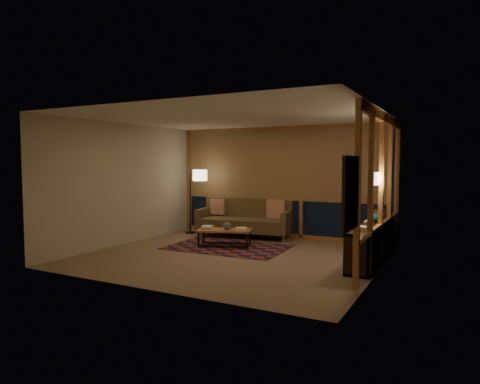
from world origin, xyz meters
The scene contains 21 objects.
floor centered at (0.00, 0.00, 0.00)m, with size 5.50×5.00×0.01m, color tan.
ceiling centered at (0.00, 0.00, 2.70)m, with size 5.50×5.00×0.01m, color silver.
walls centered at (0.00, 0.00, 1.35)m, with size 5.51×5.01×2.70m.
window_wall_back centered at (0.00, 2.43, 1.35)m, with size 5.30×0.16×2.60m, color #B06434, non-canonical shape.
window_wall_right centered at (2.68, 0.60, 1.35)m, with size 0.16×3.70×2.60m, color #B06434, non-canonical shape.
wall_art centered at (2.71, -1.85, 1.45)m, with size 0.06×0.74×0.94m, color #D8441F, non-canonical shape.
wall_sconce centered at (2.62, 0.45, 1.55)m, with size 0.12×0.18×0.22m, color #F8E6AE, non-canonical shape.
sofa centered at (-0.77, 2.00, 0.46)m, with size 2.25×0.91×0.92m, color brown, non-canonical shape.
pillow_left centered at (-1.59, 2.12, 0.65)m, with size 0.38×0.13×0.38m, color #AF3311, non-canonical shape.
pillow_right centered at (-0.07, 2.35, 0.69)m, with size 0.46×0.15×0.46m, color #AF3311, non-canonical shape.
area_rug centered at (-0.51, 0.72, 0.01)m, with size 2.51×1.67×0.01m, color maroon.
coffee_table centered at (-0.60, 0.73, 0.19)m, with size 1.15×0.53×0.38m, color #B06434, non-canonical shape.
book_stack_a centered at (-0.98, 0.63, 0.42)m, with size 0.22×0.18×0.06m, color white, non-canonical shape.
book_stack_b centered at (-0.27, 0.88, 0.41)m, with size 0.25×0.20×0.05m, color white, non-canonical shape.
ceramic_pot centered at (-0.54, 0.74, 0.47)m, with size 0.17×0.17×0.17m, color black.
floor_lamp centered at (-2.30, 1.91, 0.83)m, with size 0.55×0.36×1.66m, color black, non-canonical shape.
bookshelf centered at (2.49, 0.92, 0.35)m, with size 0.40×2.78×0.69m, color black, non-canonical shape.
basket centered at (2.47, 1.75, 0.78)m, with size 0.24×0.24×0.18m, color brown.
teal_bowl centered at (2.49, 1.19, 0.78)m, with size 0.17×0.17×0.17m, color #176561.
vase centered at (2.49, 0.51, 0.78)m, with size 0.17×0.17×0.18m, color tan.
shelf_book_stack centered at (2.49, 0.00, 0.73)m, with size 0.19×0.26×0.08m, color white, non-canonical shape.
Camera 1 is at (3.99, -7.23, 1.84)m, focal length 32.00 mm.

